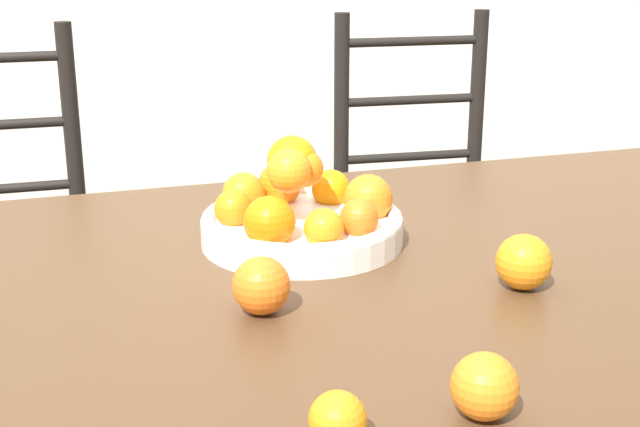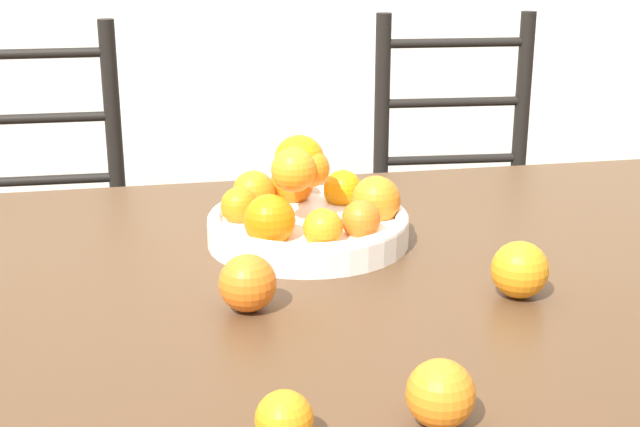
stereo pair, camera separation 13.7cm
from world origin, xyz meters
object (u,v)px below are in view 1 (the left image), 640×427
Objects in this scene: orange_loose_2 at (484,386)px; orange_loose_0 at (524,262)px; orange_loose_3 at (261,286)px; chair_right at (423,225)px; fruit_bowl at (301,214)px; orange_loose_1 at (338,420)px.

orange_loose_0 is at bearing 54.26° from orange_loose_2.
chair_right is at bearing 55.13° from orange_loose_3.
orange_loose_3 is 1.20m from chair_right.
fruit_bowl is 4.09× the size of orange_loose_0.
orange_loose_1 is (-0.39, -0.31, -0.01)m from orange_loose_0.
orange_loose_3 reaches higher than orange_loose_2.
chair_right reaches higher than orange_loose_0.
orange_loose_0 is 0.38m from orange_loose_2.
orange_loose_1 is at bearing -102.67° from fruit_bowl.
orange_loose_0 is at bearing -4.20° from orange_loose_3.
fruit_bowl is 0.29m from orange_loose_3.
orange_loose_2 is 1.41m from chair_right.
orange_loose_1 is 0.75× the size of orange_loose_3.
chair_right is (0.67, 1.29, -0.28)m from orange_loose_1.
orange_loose_1 is (-0.13, -0.60, -0.02)m from fruit_bowl.
orange_loose_0 is 0.08× the size of chair_right.
fruit_bowl is 4.19× the size of orange_loose_3.
orange_loose_2 is 0.93× the size of orange_loose_3.
orange_loose_2 is (-0.22, -0.31, -0.00)m from orange_loose_0.
orange_loose_1 is at bearing -141.07° from orange_loose_0.
orange_loose_0 is at bearing -101.49° from chair_right.
orange_loose_1 is 1.48m from chair_right.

